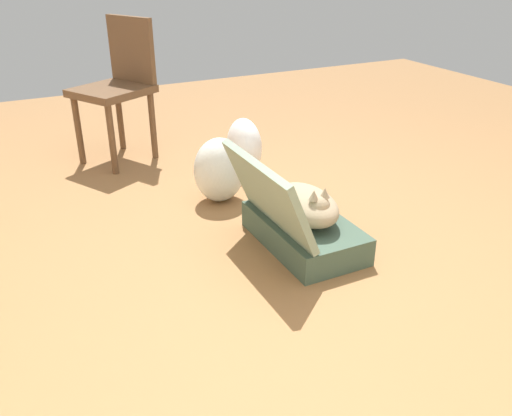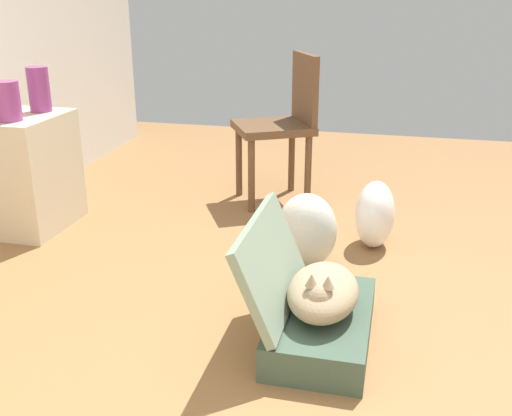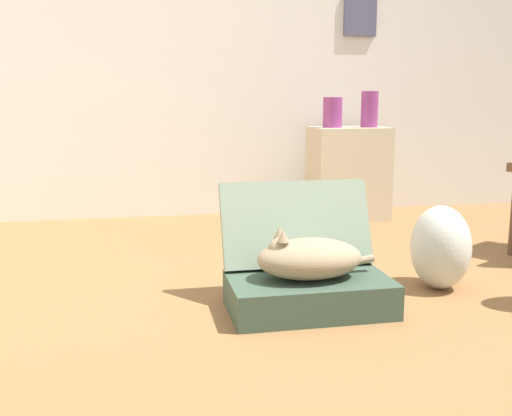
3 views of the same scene
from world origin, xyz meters
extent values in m
plane|color=olive|center=(0.00, 0.00, 0.00)|extent=(7.68, 7.68, 0.00)
cube|color=silver|center=(0.00, 2.26, 1.30)|extent=(6.40, 0.12, 2.60)
cube|color=#4D4F67|center=(1.13, 2.19, 1.51)|extent=(0.26, 0.02, 0.32)
cube|color=#384C3D|center=(0.10, 0.01, 0.07)|extent=(0.67, 0.39, 0.14)
cube|color=gray|center=(0.10, 0.22, 0.33)|extent=(0.67, 0.18, 0.37)
ellipsoid|color=#998466|center=(0.10, 0.01, 0.23)|extent=(0.44, 0.28, 0.17)
sphere|color=#998466|center=(-0.02, 0.01, 0.27)|extent=(0.11, 0.11, 0.11)
cone|color=#998466|center=(-0.02, -0.02, 0.33)|extent=(0.05, 0.05, 0.05)
cone|color=#998466|center=(-0.02, 0.04, 0.33)|extent=(0.05, 0.05, 0.05)
cylinder|color=#998466|center=(0.30, 0.05, 0.18)|extent=(0.20, 0.03, 0.07)
ellipsoid|color=silver|center=(0.79, 0.18, 0.20)|extent=(0.27, 0.31, 0.39)
cube|color=beige|center=(0.95, 1.85, 0.34)|extent=(0.54, 0.39, 0.67)
cylinder|color=#8C387A|center=(0.81, 1.84, 0.78)|extent=(0.14, 0.14, 0.21)
cylinder|color=#8C387A|center=(1.08, 1.81, 0.80)|extent=(0.12, 0.12, 0.26)
camera|label=1|loc=(-1.94, 1.30, 1.39)|focal=37.66mm
camera|label=2|loc=(-2.03, -0.23, 1.37)|focal=42.28mm
camera|label=3|loc=(-0.58, -2.25, 0.87)|focal=41.36mm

